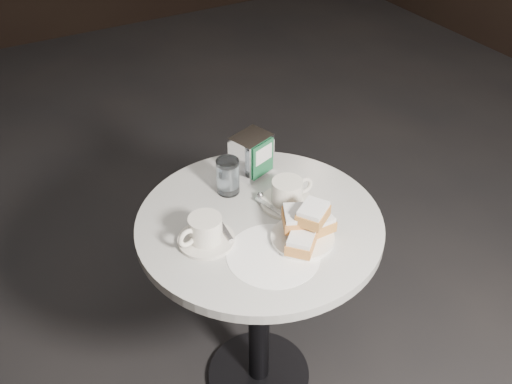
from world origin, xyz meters
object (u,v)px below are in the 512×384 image
object	(u,v)px
beignet_plate	(306,228)
coffee_cup_right	(288,194)
napkin_dispenser	(252,155)
coffee_cup_left	(205,232)
water_glass_right	(254,158)
water_glass_left	(228,177)
cafe_table	(259,269)

from	to	relation	value
beignet_plate	coffee_cup_right	world-z (taller)	beignet_plate
napkin_dispenser	beignet_plate	bearing A→B (deg)	-113.10
coffee_cup_left	water_glass_right	distance (m)	0.35
beignet_plate	water_glass_left	world-z (taller)	same
coffee_cup_right	water_glass_right	distance (m)	0.19
beignet_plate	water_glass_right	size ratio (longest dim) A/B	2.26
water_glass_left	napkin_dispenser	distance (m)	0.12
cafe_table	coffee_cup_left	size ratio (longest dim) A/B	4.12
cafe_table	coffee_cup_right	xyz separation A→B (m)	(0.11, 0.02, 0.23)
coffee_cup_right	napkin_dispenser	distance (m)	0.19
water_glass_left	coffee_cup_left	bearing A→B (deg)	-132.82
coffee_cup_left	water_glass_left	world-z (taller)	water_glass_left
coffee_cup_left	water_glass_right	bearing A→B (deg)	28.26
coffee_cup_right	water_glass_right	bearing A→B (deg)	93.08
beignet_plate	water_glass_left	bearing A→B (deg)	105.33
beignet_plate	napkin_dispenser	size ratio (longest dim) A/B	1.68
cafe_table	water_glass_right	size ratio (longest dim) A/B	7.36
cafe_table	water_glass_right	world-z (taller)	water_glass_right
cafe_table	beignet_plate	world-z (taller)	beignet_plate
coffee_cup_left	coffee_cup_right	world-z (taller)	same
coffee_cup_left	water_glass_right	xyz separation A→B (m)	(0.27, 0.22, 0.01)
beignet_plate	water_glass_left	distance (m)	0.31
napkin_dispenser	water_glass_left	bearing A→B (deg)	-173.76
beignet_plate	coffee_cup_right	distance (m)	0.16
water_glass_left	water_glass_right	bearing A→B (deg)	24.12
water_glass_right	cafe_table	bearing A→B (deg)	-115.37
cafe_table	coffee_cup_left	distance (m)	0.29
cafe_table	coffee_cup_right	distance (m)	0.26
water_glass_right	coffee_cup_left	bearing A→B (deg)	-141.01
beignet_plate	water_glass_left	xyz separation A→B (m)	(-0.08, 0.29, 0.01)
coffee_cup_left	water_glass_left	size ratio (longest dim) A/B	1.63
cafe_table	beignet_plate	bearing A→B (deg)	-63.80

